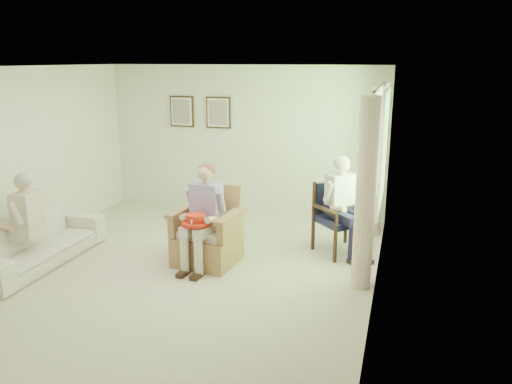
% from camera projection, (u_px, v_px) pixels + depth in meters
% --- Properties ---
extents(floor, '(5.50, 5.50, 0.00)m').
position_uv_depth(floor, '(180.00, 270.00, 6.58)').
color(floor, beige).
rests_on(floor, ground).
extents(back_wall, '(5.00, 0.04, 2.60)m').
position_uv_depth(back_wall, '(243.00, 140.00, 8.79)').
color(back_wall, silver).
rests_on(back_wall, ground).
extents(front_wall, '(5.00, 0.04, 2.60)m').
position_uv_depth(front_wall, '(14.00, 253.00, 3.70)').
color(front_wall, silver).
rests_on(front_wall, ground).
extents(left_wall, '(0.04, 5.50, 2.60)m').
position_uv_depth(left_wall, '(12.00, 162.00, 6.94)').
color(left_wall, silver).
rests_on(left_wall, ground).
extents(right_wall, '(0.04, 5.50, 2.60)m').
position_uv_depth(right_wall, '(380.00, 188.00, 5.56)').
color(right_wall, silver).
rests_on(right_wall, ground).
extents(ceiling, '(5.00, 5.50, 0.02)m').
position_uv_depth(ceiling, '(171.00, 67.00, 5.91)').
color(ceiling, white).
rests_on(ceiling, back_wall).
extents(window, '(0.13, 2.50, 1.63)m').
position_uv_depth(window, '(384.00, 145.00, 6.60)').
color(window, '#2D6B23').
rests_on(window, right_wall).
extents(curtain_left, '(0.34, 0.34, 2.30)m').
position_uv_depth(curtain_left, '(365.00, 195.00, 5.85)').
color(curtain_left, beige).
rests_on(curtain_left, ground).
extents(curtain_right, '(0.34, 0.34, 2.30)m').
position_uv_depth(curtain_right, '(376.00, 163.00, 7.66)').
color(curtain_right, beige).
rests_on(curtain_right, ground).
extents(framed_print_left, '(0.45, 0.05, 0.55)m').
position_uv_depth(framed_print_left, '(182.00, 111.00, 8.95)').
color(framed_print_left, '#382114').
rests_on(framed_print_left, back_wall).
extents(framed_print_right, '(0.45, 0.05, 0.55)m').
position_uv_depth(framed_print_right, '(218.00, 113.00, 8.76)').
color(framed_print_right, '#382114').
rests_on(framed_print_right, back_wall).
extents(wicker_armchair, '(0.81, 0.80, 1.03)m').
position_uv_depth(wicker_armchair, '(208.00, 239.00, 6.77)').
color(wicker_armchair, '#A57E4E').
rests_on(wicker_armchair, ground).
extents(wood_armchair, '(0.64, 0.60, 0.98)m').
position_uv_depth(wood_armchair, '(342.00, 215.00, 7.13)').
color(wood_armchair, black).
rests_on(wood_armchair, ground).
extents(sofa, '(2.09, 0.82, 0.61)m').
position_uv_depth(sofa, '(35.00, 242.00, 6.71)').
color(sofa, silver).
rests_on(sofa, ground).
extents(person_wicker, '(0.40, 0.62, 1.35)m').
position_uv_depth(person_wicker, '(204.00, 209.00, 6.53)').
color(person_wicker, beige).
rests_on(person_wicker, ground).
extents(person_dark, '(0.40, 0.63, 1.37)m').
position_uv_depth(person_dark, '(342.00, 199.00, 6.91)').
color(person_dark, '#1A1734').
rests_on(person_dark, ground).
extents(person_sofa, '(0.42, 0.62, 1.27)m').
position_uv_depth(person_sofa, '(22.00, 216.00, 6.45)').
color(person_sofa, beige).
rests_on(person_sofa, ground).
extents(red_hat, '(0.37, 0.37, 0.14)m').
position_uv_depth(red_hat, '(196.00, 221.00, 6.37)').
color(red_hat, red).
rests_on(red_hat, person_wicker).
extents(hatbox, '(0.53, 0.53, 0.65)m').
position_uv_depth(hatbox, '(190.00, 236.00, 7.10)').
color(hatbox, '#A37558').
rests_on(hatbox, ground).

